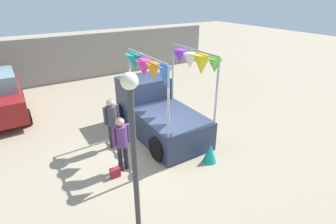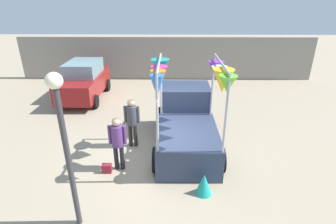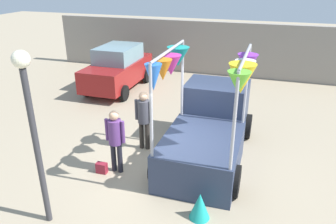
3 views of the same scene
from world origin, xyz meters
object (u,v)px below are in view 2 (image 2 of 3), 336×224
at_px(person_customer, 118,139).
at_px(handbag, 107,168).
at_px(person_vendor, 132,118).
at_px(vendor_truck, 186,119).
at_px(street_lamp, 63,133).
at_px(parked_car, 84,80).
at_px(folded_kite_bundle_teal, 204,184).

height_order(person_customer, handbag, person_customer).
bearing_deg(person_vendor, vendor_truck, 8.65).
bearing_deg(street_lamp, handbag, 83.80).
bearing_deg(parked_car, handbag, -68.10).
height_order(parked_car, folded_kite_bundle_teal, parked_car).
relative_size(person_customer, handbag, 6.09).
xyz_separation_m(person_customer, street_lamp, (-0.56, -2.10, 1.34)).
bearing_deg(person_customer, folded_kite_bundle_teal, -23.80).
distance_m(person_vendor, folded_kite_bundle_teal, 3.35).
height_order(person_customer, person_vendor, person_vendor).
bearing_deg(street_lamp, vendor_truck, 54.69).
distance_m(vendor_truck, person_customer, 2.63).
bearing_deg(person_vendor, folded_kite_bundle_teal, -47.62).
xyz_separation_m(vendor_truck, person_customer, (-2.08, -1.62, 0.10)).
height_order(handbag, folded_kite_bundle_teal, folded_kite_bundle_teal).
distance_m(parked_car, person_customer, 6.65).
height_order(person_vendor, handbag, person_vendor).
bearing_deg(vendor_truck, person_customer, -142.12).
relative_size(person_customer, person_vendor, 0.97).
height_order(vendor_truck, street_lamp, street_lamp).
bearing_deg(folded_kite_bundle_teal, person_vendor, 132.38).
distance_m(vendor_truck, person_vendor, 1.87).
distance_m(parked_car, person_vendor, 5.60).
height_order(street_lamp, folded_kite_bundle_teal, street_lamp).
bearing_deg(vendor_truck, parked_car, 138.27).
bearing_deg(handbag, person_customer, 29.74).
height_order(parked_car, handbag, parked_car).
bearing_deg(person_customer, vendor_truck, 37.88).
bearing_deg(handbag, folded_kite_bundle_teal, -17.41).
distance_m(parked_car, handbag, 6.74).
relative_size(parked_car, street_lamp, 1.11).
bearing_deg(vendor_truck, person_vendor, -171.35).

